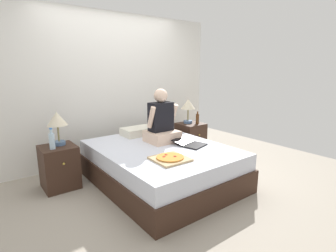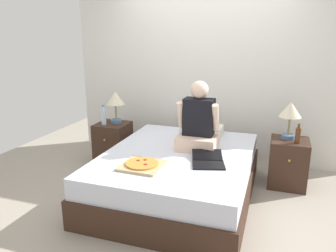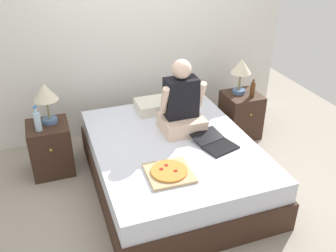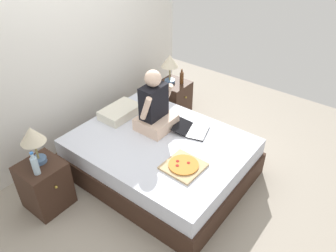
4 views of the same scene
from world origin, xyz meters
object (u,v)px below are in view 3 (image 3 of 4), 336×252
object	(u,v)px
lamp_on_right_nightstand	(241,69)
beer_bottle	(253,89)
bed	(173,163)
nightstand_right	(240,115)
pizza_box	(169,172)
water_bottle	(38,121)
nightstand_left	(51,148)
lamp_on_left_nightstand	(45,95)
person_seated	(181,105)
laptop	(216,144)

from	to	relation	value
lamp_on_right_nightstand	beer_bottle	xyz separation A→B (m)	(0.10, -0.15, -0.23)
bed	lamp_on_right_nightstand	size ratio (longest dim) A/B	4.60
nightstand_right	pizza_box	xyz separation A→B (m)	(-1.41, -1.19, 0.25)
nightstand_right	water_bottle	bearing A→B (deg)	-177.90
nightstand_left	nightstand_right	xyz separation A→B (m)	(2.37, 0.00, 0.00)
lamp_on_left_nightstand	water_bottle	xyz separation A→B (m)	(-0.12, -0.14, -0.22)
lamp_on_right_nightstand	person_seated	xyz separation A→B (m)	(-0.98, -0.52, -0.10)
water_bottle	person_seated	distance (m)	1.49
lamp_on_right_nightstand	laptop	world-z (taller)	lamp_on_right_nightstand
lamp_on_left_nightstand	beer_bottle	xyz separation A→B (m)	(2.40, -0.15, -0.23)
lamp_on_right_nightstand	pizza_box	size ratio (longest dim) A/B	1.09
bed	lamp_on_right_nightstand	xyz separation A→B (m)	(1.16, 0.74, 0.65)
water_bottle	person_seated	bearing A→B (deg)	-14.84
nightstand_left	laptop	xyz separation A→B (m)	(1.57, -0.90, 0.25)
nightstand_left	beer_bottle	distance (m)	2.48
nightstand_right	bed	bearing A→B (deg)	-149.88
water_bottle	laptop	world-z (taller)	water_bottle
nightstand_right	beer_bottle	size ratio (longest dim) A/B	2.53
bed	beer_bottle	bearing A→B (deg)	25.09
beer_bottle	laptop	bearing A→B (deg)	-137.71
nightstand_left	water_bottle	xyz separation A→B (m)	(-0.08, -0.09, 0.40)
bed	person_seated	bearing A→B (deg)	51.57
nightstand_left	lamp_on_right_nightstand	bearing A→B (deg)	1.22
nightstand_left	nightstand_right	bearing A→B (deg)	0.00
person_seated	laptop	distance (m)	0.54
lamp_on_left_nightstand	lamp_on_right_nightstand	size ratio (longest dim) A/B	1.00
nightstand_right	laptop	xyz separation A→B (m)	(-0.80, -0.90, 0.25)
nightstand_right	lamp_on_right_nightstand	xyz separation A→B (m)	(-0.03, 0.05, 0.62)
lamp_on_right_nightstand	nightstand_left	bearing A→B (deg)	-178.78
nightstand_right	person_seated	size ratio (longest dim) A/B	0.75
water_bottle	beer_bottle	bearing A→B (deg)	-0.23
nightstand_left	lamp_on_right_nightstand	world-z (taller)	lamp_on_right_nightstand
water_bottle	beer_bottle	xyz separation A→B (m)	(2.52, -0.01, -0.02)
nightstand_left	lamp_on_left_nightstand	size ratio (longest dim) A/B	1.29
laptop	beer_bottle	bearing A→B (deg)	42.29
pizza_box	lamp_on_left_nightstand	bearing A→B (deg)	126.80
beer_bottle	person_seated	world-z (taller)	person_seated
water_bottle	laptop	bearing A→B (deg)	-26.03
laptop	water_bottle	bearing A→B (deg)	153.97
laptop	person_seated	bearing A→B (deg)	116.34
nightstand_left	water_bottle	bearing A→B (deg)	-131.65
lamp_on_left_nightstand	pizza_box	size ratio (longest dim) A/B	1.09
bed	beer_bottle	distance (m)	1.45
bed	nightstand_right	xyz separation A→B (m)	(1.19, 0.69, 0.03)
water_bottle	lamp_on_right_nightstand	size ratio (longest dim) A/B	0.61
lamp_on_left_nightstand	person_seated	xyz separation A→B (m)	(1.32, -0.52, -0.10)
bed	laptop	distance (m)	0.52
water_bottle	nightstand_left	bearing A→B (deg)	48.35
nightstand_right	person_seated	distance (m)	1.23
nightstand_left	pizza_box	distance (m)	1.55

